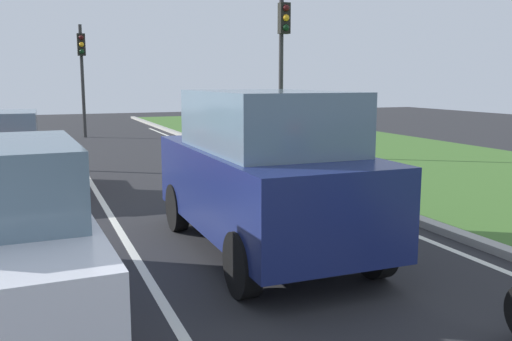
% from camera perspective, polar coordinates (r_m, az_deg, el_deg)
% --- Properties ---
extents(ground_plane, '(60.00, 60.00, 0.00)m').
position_cam_1_polar(ground_plane, '(12.60, -12.73, -2.10)').
color(ground_plane, '#262628').
extents(lane_line_center, '(0.12, 32.00, 0.01)m').
position_cam_1_polar(lane_line_center, '(12.51, -15.89, -2.29)').
color(lane_line_center, silver).
rests_on(lane_line_center, ground).
extents(lane_line_right_edge, '(0.12, 32.00, 0.01)m').
position_cam_1_polar(lane_line_right_edge, '(13.62, 2.38, -1.02)').
color(lane_line_right_edge, silver).
rests_on(lane_line_right_edge, ground).
extents(grass_verge_right, '(9.00, 48.00, 0.06)m').
position_cam_1_polar(grass_verge_right, '(16.23, 18.36, 0.27)').
color(grass_verge_right, '#3D6628').
rests_on(grass_verge_right, ground).
extents(curb_right, '(0.24, 48.00, 0.12)m').
position_cam_1_polar(curb_right, '(13.82, 4.28, -0.65)').
color(curb_right, '#9E9B93').
rests_on(curb_right, ground).
extents(car_suv_ahead, '(1.99, 4.51, 2.28)m').
position_cam_1_polar(car_suv_ahead, '(7.82, 0.81, -0.04)').
color(car_suv_ahead, navy).
rests_on(car_suv_ahead, ground).
extents(car_hatchback_far, '(1.80, 3.74, 1.78)m').
position_cam_1_polar(car_hatchback_far, '(13.03, -24.56, 1.59)').
color(car_hatchback_far, maroon).
rests_on(car_hatchback_far, ground).
extents(traffic_light_near_right, '(0.32, 0.50, 4.92)m').
position_cam_1_polar(traffic_light_near_right, '(17.23, 2.74, 12.25)').
color(traffic_light_near_right, '#2D2D2D').
rests_on(traffic_light_near_right, ground).
extents(traffic_light_far_median, '(0.32, 0.50, 4.70)m').
position_cam_1_polar(traffic_light_far_median, '(24.79, -17.35, 10.42)').
color(traffic_light_far_median, '#2D2D2D').
rests_on(traffic_light_far_median, ground).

